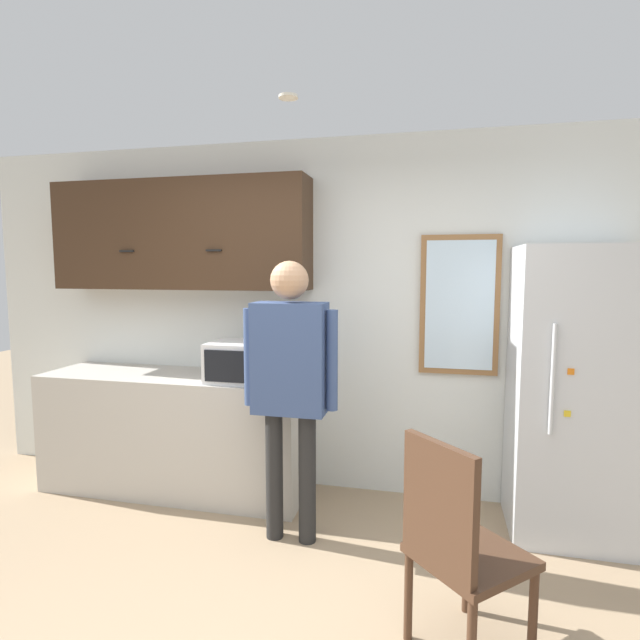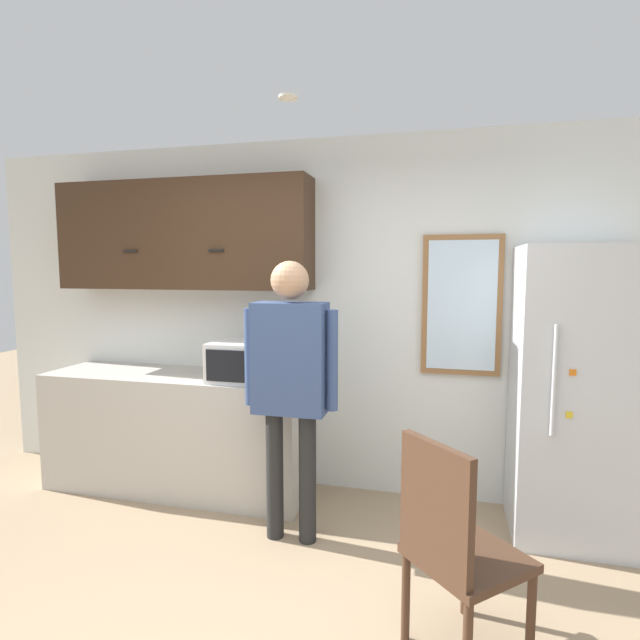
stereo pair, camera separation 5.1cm
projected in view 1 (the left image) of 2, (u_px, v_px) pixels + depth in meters
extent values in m
cube|color=silver|center=(332.00, 317.00, 3.87)|extent=(6.00, 0.06, 2.70)
cube|color=#BCB7AD|center=(176.00, 432.00, 3.89)|extent=(2.06, 0.63, 0.91)
cube|color=#3D2819|center=(180.00, 235.00, 3.88)|extent=(2.06, 0.32, 0.84)
cube|color=black|center=(127.00, 251.00, 3.81)|extent=(0.12, 0.01, 0.01)
cube|color=black|center=(214.00, 250.00, 3.64)|extent=(0.12, 0.01, 0.01)
cube|color=white|center=(245.00, 362.00, 3.61)|extent=(0.51, 0.39, 0.28)
cube|color=black|center=(228.00, 367.00, 3.43)|extent=(0.36, 0.01, 0.22)
cube|color=#B2B2B2|center=(264.00, 368.00, 3.37)|extent=(0.07, 0.01, 0.23)
cylinder|color=black|center=(274.00, 475.00, 3.18)|extent=(0.11, 0.11, 0.83)
cylinder|color=black|center=(307.00, 478.00, 3.13)|extent=(0.11, 0.11, 0.83)
cube|color=#384C7A|center=(290.00, 358.00, 3.08)|extent=(0.45, 0.22, 0.69)
sphere|color=tan|center=(289.00, 280.00, 3.03)|extent=(0.24, 0.24, 0.24)
cylinder|color=#384C7A|center=(249.00, 357.00, 3.14)|extent=(0.07, 0.07, 0.62)
cylinder|color=#384C7A|center=(332.00, 360.00, 3.02)|extent=(0.07, 0.07, 0.62)
cube|color=silver|center=(575.00, 393.00, 3.19)|extent=(0.76, 0.63, 1.87)
cylinder|color=silver|center=(553.00, 379.00, 2.90)|extent=(0.02, 0.02, 0.65)
cube|color=orange|center=(571.00, 372.00, 2.89)|extent=(0.04, 0.01, 0.04)
cube|color=yellow|center=(567.00, 414.00, 2.91)|extent=(0.04, 0.01, 0.04)
cube|color=#472D1E|center=(470.00, 556.00, 2.22)|extent=(0.62, 0.62, 0.04)
cylinder|color=#472D1E|center=(533.00, 616.00, 2.18)|extent=(0.04, 0.04, 0.43)
cylinder|color=#472D1E|center=(467.00, 571.00, 2.51)|extent=(0.04, 0.04, 0.43)
cylinder|color=#472D1E|center=(408.00, 596.00, 2.31)|extent=(0.04, 0.04, 0.43)
cube|color=#472D1E|center=(439.00, 505.00, 2.09)|extent=(0.31, 0.32, 0.54)
cube|color=olive|center=(459.00, 305.00, 3.60)|extent=(0.56, 0.04, 1.01)
cube|color=silver|center=(459.00, 305.00, 3.58)|extent=(0.48, 0.01, 0.93)
cylinder|color=white|center=(288.00, 97.00, 2.78)|extent=(0.11, 0.11, 0.01)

